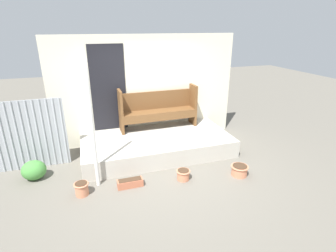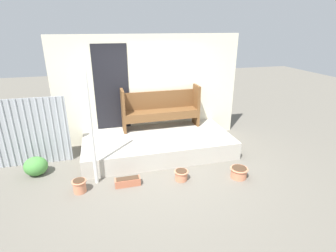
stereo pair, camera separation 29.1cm
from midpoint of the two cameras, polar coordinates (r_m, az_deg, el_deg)
ground_plane at (r=5.45m, az=0.02°, el=-9.62°), size 24.00×24.00×0.00m
porch_slab at (r=6.09m, az=-0.82°, el=-4.02°), size 3.35×1.66×0.39m
house_wall at (r=6.51m, az=-3.04°, el=7.96°), size 4.55×0.08×2.60m
support_post at (r=4.70m, az=-14.80°, el=-0.04°), size 0.07×0.07×2.29m
bench at (r=6.40m, az=-0.30°, el=4.10°), size 1.89×0.42×1.02m
flower_pot_left at (r=4.96m, az=-17.10°, el=-12.29°), size 0.26×0.26×0.24m
flower_pot_middle at (r=5.10m, az=4.56°, el=-10.54°), size 0.27×0.27×0.20m
flower_pot_right at (r=5.38m, az=16.70°, el=-9.61°), size 0.35×0.35×0.21m
planter_box_rect at (r=4.99m, az=-7.09°, el=-11.96°), size 0.47×0.16×0.15m
shrub_by_fence at (r=5.76m, az=-25.55°, el=-7.92°), size 0.45×0.40×0.38m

